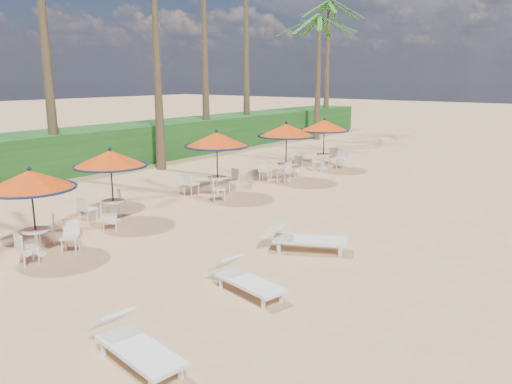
# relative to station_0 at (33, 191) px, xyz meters

# --- Properties ---
(ground) EXTENTS (160.00, 160.00, 0.00)m
(ground) POSITION_rel_station_0_xyz_m (4.55, -0.29, -1.55)
(ground) COLOR tan
(ground) RESTS_ON ground
(scrub_hedge) EXTENTS (3.00, 40.00, 1.80)m
(scrub_hedge) POSITION_rel_station_0_xyz_m (-8.95, 10.71, -0.65)
(scrub_hedge) COLOR #194716
(scrub_hedge) RESTS_ON ground
(station_0) EXTENTS (2.04, 2.04, 2.12)m
(station_0) POSITION_rel_station_0_xyz_m (0.00, 0.00, 0.00)
(station_0) COLOR black
(station_0) RESTS_ON ground
(station_1) EXTENTS (2.09, 2.09, 2.18)m
(station_1) POSITION_rel_station_0_xyz_m (-0.88, 2.75, 0.04)
(station_1) COLOR black
(station_1) RESTS_ON ground
(station_2) EXTENTS (2.25, 2.25, 2.35)m
(station_2) POSITION_rel_station_0_xyz_m (-0.60, 6.97, 0.17)
(station_2) COLOR black
(station_2) RESTS_ON ground
(station_3) EXTENTS (2.30, 2.30, 2.40)m
(station_3) POSITION_rel_station_0_xyz_m (-0.19, 10.63, 0.20)
(station_3) COLOR black
(station_3) RESTS_ON ground
(station_4) EXTENTS (2.22, 2.27, 2.32)m
(station_4) POSITION_rel_station_0_xyz_m (-0.27, 13.95, 0.14)
(station_4) COLOR black
(station_4) RESTS_ON ground
(lounger_near) EXTENTS (1.93, 0.85, 0.67)m
(lounger_near) POSITION_rel_station_0_xyz_m (5.40, -1.61, -1.24)
(lounger_near) COLOR white
(lounger_near) RESTS_ON ground
(lounger_mid) EXTENTS (1.85, 0.89, 0.64)m
(lounger_mid) POSITION_rel_station_0_xyz_m (5.17, 1.30, -1.26)
(lounger_mid) COLOR white
(lounger_mid) RESTS_ON ground
(lounger_far) EXTENTS (2.12, 1.48, 0.74)m
(lounger_far) POSITION_rel_station_0_xyz_m (4.79, 3.98, -1.21)
(lounger_far) COLOR white
(lounger_far) RESTS_ON ground
(palm_6) EXTENTS (5.00, 5.00, 7.79)m
(palm_6) POSITION_rel_station_0_xyz_m (-6.11, 23.08, 5.52)
(palm_6) COLOR brown
(palm_6) RESTS_ON ground
(palm_7) EXTENTS (5.00, 5.00, 9.24)m
(palm_7) POSITION_rel_station_0_xyz_m (-7.69, 27.03, 6.88)
(palm_7) COLOR brown
(palm_7) RESTS_ON ground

